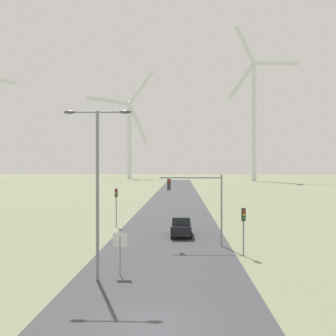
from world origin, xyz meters
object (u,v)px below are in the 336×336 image
(streetlamp, at_px, (97,172))
(wind_turbine_left, at_px, (129,131))
(traffic_light_mast_overhead, at_px, (199,194))
(car_approaching, at_px, (181,226))
(traffic_light_post_near_right, at_px, (244,221))
(stop_sign_near, at_px, (120,246))
(wind_turbine_center, at_px, (254,110))
(traffic_light_post_near_left, at_px, (116,199))

(streetlamp, xyz_separation_m, wind_turbine_left, (-22.44, 181.75, 18.95))
(traffic_light_mast_overhead, bearing_deg, car_approaching, 108.25)
(wind_turbine_left, bearing_deg, streetlamp, -82.96)
(traffic_light_mast_overhead, relative_size, wind_turbine_left, 0.10)
(traffic_light_post_near_right, bearing_deg, car_approaching, 119.93)
(traffic_light_post_near_right, xyz_separation_m, car_approaching, (-4.40, 7.64, -1.57))
(stop_sign_near, distance_m, traffic_light_post_near_right, 9.52)
(car_approaching, bearing_deg, traffic_light_post_near_right, -60.07)
(stop_sign_near, height_order, traffic_light_mast_overhead, traffic_light_mast_overhead)
(traffic_light_post_near_right, distance_m, traffic_light_mast_overhead, 4.77)
(streetlamp, distance_m, stop_sign_near, 4.55)
(traffic_light_post_near_right, bearing_deg, traffic_light_mast_overhead, 131.67)
(wind_turbine_center, bearing_deg, traffic_light_post_near_right, -100.64)
(traffic_light_post_near_right, xyz_separation_m, wind_turbine_center, (27.17, 144.61, 28.59))
(stop_sign_near, height_order, traffic_light_post_near_left, traffic_light_post_near_left)
(traffic_light_post_near_left, relative_size, wind_turbine_left, 0.07)
(traffic_light_post_near_right, bearing_deg, wind_turbine_center, 79.36)
(traffic_light_post_near_left, xyz_separation_m, car_approaching, (6.85, -5.58, -2.01))
(stop_sign_near, bearing_deg, traffic_light_mast_overhead, 59.81)
(traffic_light_mast_overhead, distance_m, wind_turbine_center, 146.93)
(traffic_light_post_near_left, height_order, traffic_light_post_near_right, traffic_light_post_near_left)
(traffic_light_post_near_right, bearing_deg, stop_sign_near, -146.90)
(wind_turbine_center, bearing_deg, streetlamp, -103.50)
(stop_sign_near, height_order, car_approaching, stop_sign_near)
(traffic_light_post_near_right, bearing_deg, wind_turbine_left, 100.17)
(traffic_light_post_near_left, distance_m, wind_turbine_left, 165.06)
(stop_sign_near, xyz_separation_m, wind_turbine_left, (-23.54, 180.72, 23.25))
(streetlamp, bearing_deg, stop_sign_near, 43.23)
(streetlamp, bearing_deg, traffic_light_post_near_left, 96.49)
(streetlamp, relative_size, traffic_light_post_near_left, 2.36)
(traffic_light_mast_overhead, bearing_deg, stop_sign_near, -120.19)
(streetlamp, bearing_deg, wind_turbine_left, 97.04)
(streetlamp, bearing_deg, wind_turbine_center, 76.50)
(car_approaching, bearing_deg, traffic_light_post_near_left, 140.87)
(stop_sign_near, xyz_separation_m, wind_turbine_center, (35.12, 149.79, 29.36))
(stop_sign_near, relative_size, traffic_light_post_near_left, 0.62)
(traffic_light_mast_overhead, distance_m, car_approaching, 5.53)
(streetlamp, distance_m, wind_turbine_center, 157.11)
(traffic_light_post_near_left, height_order, traffic_light_mast_overhead, traffic_light_mast_overhead)
(streetlamp, height_order, wind_turbine_center, wind_turbine_center)
(streetlamp, height_order, wind_turbine_left, wind_turbine_left)
(traffic_light_mast_overhead, bearing_deg, wind_turbine_center, 77.95)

